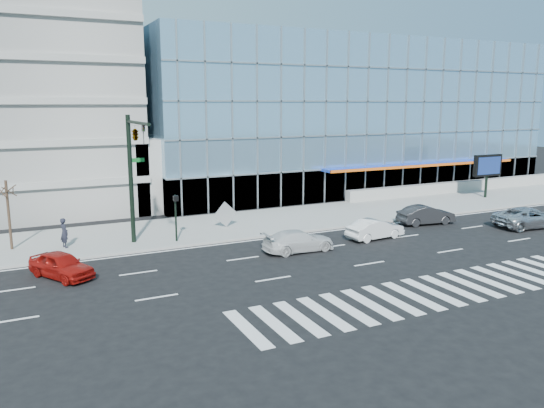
% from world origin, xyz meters
% --- Properties ---
extents(ground, '(160.00, 160.00, 0.00)m').
position_xyz_m(ground, '(0.00, 0.00, 0.00)').
color(ground, black).
rests_on(ground, ground).
extents(sidewalk, '(120.00, 8.00, 0.15)m').
position_xyz_m(sidewalk, '(0.00, 8.00, 0.07)').
color(sidewalk, gray).
rests_on(sidewalk, ground).
extents(theatre_building, '(42.00, 26.00, 15.00)m').
position_xyz_m(theatre_building, '(14.00, 26.00, 7.50)').
color(theatre_building, '#76A5C6').
rests_on(theatre_building, ground).
extents(ramp_block, '(6.00, 8.00, 6.00)m').
position_xyz_m(ramp_block, '(-6.00, 18.00, 3.00)').
color(ramp_block, gray).
rests_on(ramp_block, ground).
extents(retaining_wall, '(30.00, 0.80, 1.00)m').
position_xyz_m(retaining_wall, '(24.00, 11.60, 0.65)').
color(retaining_wall, gray).
rests_on(retaining_wall, sidewalk).
extents(traffic_signal, '(1.14, 5.74, 8.00)m').
position_xyz_m(traffic_signal, '(-11.00, 4.57, 6.16)').
color(traffic_signal, black).
rests_on(traffic_signal, sidewalk).
extents(ped_signal_post, '(0.30, 0.33, 3.00)m').
position_xyz_m(ped_signal_post, '(-8.50, 4.94, 2.14)').
color(ped_signal_post, black).
rests_on(ped_signal_post, sidewalk).
extents(marquee_sign, '(3.20, 0.43, 4.00)m').
position_xyz_m(marquee_sign, '(22.00, 7.99, 3.07)').
color(marquee_sign, black).
rests_on(marquee_sign, sidewalk).
extents(street_tree_near, '(1.10, 1.10, 4.23)m').
position_xyz_m(street_tree_near, '(-18.00, 7.50, 3.78)').
color(street_tree_near, '#332319').
rests_on(street_tree_near, sidewalk).
extents(silver_suv, '(5.51, 3.02, 1.46)m').
position_xyz_m(silver_suv, '(15.64, -1.78, 0.73)').
color(silver_suv, silver).
rests_on(silver_suv, ground).
extents(white_suv, '(4.49, 1.86, 1.30)m').
position_xyz_m(white_suv, '(-2.36, -0.04, 0.65)').
color(white_suv, silver).
rests_on(white_suv, ground).
extents(white_sedan, '(4.13, 1.74, 1.33)m').
position_xyz_m(white_sedan, '(3.64, 0.41, 0.66)').
color(white_sedan, silver).
rests_on(white_sedan, ground).
extents(dark_sedan, '(4.41, 2.05, 1.40)m').
position_xyz_m(dark_sedan, '(9.64, 2.24, 0.70)').
color(dark_sedan, black).
rests_on(dark_sedan, ground).
extents(red_sedan, '(3.37, 4.19, 1.34)m').
position_xyz_m(red_sedan, '(-15.70, 0.95, 0.67)').
color(red_sedan, '#99100B').
rests_on(red_sedan, ground).
extents(pedestrian, '(0.65, 0.78, 1.83)m').
position_xyz_m(pedestrian, '(-15.06, 6.49, 1.07)').
color(pedestrian, black).
rests_on(pedestrian, sidewalk).
extents(tilted_panel, '(1.84, 0.16, 1.84)m').
position_xyz_m(tilted_panel, '(-4.26, 7.32, 1.07)').
color(tilted_panel, '#979797').
rests_on(tilted_panel, sidewalk).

